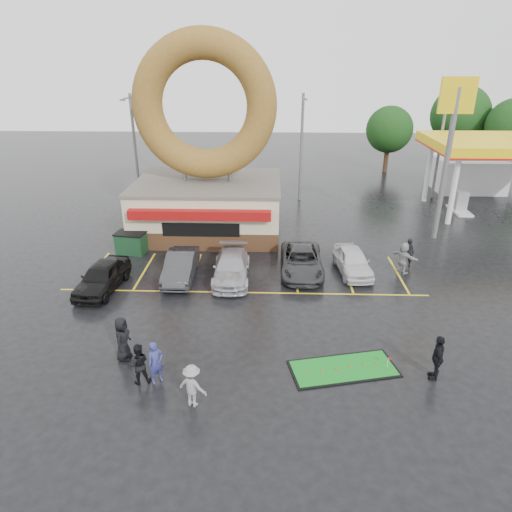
{
  "coord_description": "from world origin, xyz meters",
  "views": [
    {
      "loc": [
        1.48,
        -18.35,
        11.75
      ],
      "look_at": [
        0.74,
        3.34,
        2.2
      ],
      "focal_mm": 32.0,
      "sensor_mm": 36.0,
      "label": 1
    }
  ],
  "objects_px": {
    "donut_shop": "(207,170)",
    "shell_sign": "(452,130)",
    "car_white": "(353,261)",
    "dumpster": "(132,243)",
    "person_cameraman": "(437,357)",
    "car_silver": "(231,267)",
    "streetlight_right": "(440,144)",
    "person_blue": "(156,363)",
    "putting_green": "(343,369)",
    "car_black": "(102,277)",
    "streetlight_mid": "(301,145)",
    "car_dgrey": "(181,266)",
    "streetlight_left": "(135,147)",
    "car_grey": "(302,261)",
    "gas_station": "(490,159)"
  },
  "relations": [
    {
      "from": "putting_green",
      "to": "shell_sign",
      "type": "bearing_deg",
      "value": 60.64
    },
    {
      "from": "donut_shop",
      "to": "streetlight_right",
      "type": "distance_m",
      "value": 21.0
    },
    {
      "from": "dumpster",
      "to": "streetlight_left",
      "type": "bearing_deg",
      "value": 111.75
    },
    {
      "from": "car_dgrey",
      "to": "putting_green",
      "type": "relative_size",
      "value": 0.98
    },
    {
      "from": "car_white",
      "to": "dumpster",
      "type": "bearing_deg",
      "value": 163.82
    },
    {
      "from": "car_dgrey",
      "to": "car_white",
      "type": "bearing_deg",
      "value": 5.39
    },
    {
      "from": "car_grey",
      "to": "putting_green",
      "type": "xyz_separation_m",
      "value": [
        1.21,
        -9.11,
        -0.69
      ]
    },
    {
      "from": "car_black",
      "to": "car_dgrey",
      "type": "height_order",
      "value": "car_black"
    },
    {
      "from": "streetlight_left",
      "to": "dumpster",
      "type": "xyz_separation_m",
      "value": [
        2.5,
        -11.27,
        -4.13
      ]
    },
    {
      "from": "streetlight_right",
      "to": "person_cameraman",
      "type": "xyz_separation_m",
      "value": [
        -7.94,
        -25.36,
        -3.82
      ]
    },
    {
      "from": "streetlight_left",
      "to": "dumpster",
      "type": "distance_m",
      "value": 12.26
    },
    {
      "from": "shell_sign",
      "to": "dumpster",
      "type": "distance_m",
      "value": 21.83
    },
    {
      "from": "gas_station",
      "to": "donut_shop",
      "type": "bearing_deg",
      "value": -160.89
    },
    {
      "from": "streetlight_right",
      "to": "car_black",
      "type": "xyz_separation_m",
      "value": [
        -23.62,
        -18.42,
        -4.01
      ]
    },
    {
      "from": "donut_shop",
      "to": "putting_green",
      "type": "relative_size",
      "value": 2.91
    },
    {
      "from": "streetlight_left",
      "to": "person_cameraman",
      "type": "xyz_separation_m",
      "value": [
        18.06,
        -23.36,
        -3.82
      ]
    },
    {
      "from": "streetlight_left",
      "to": "streetlight_right",
      "type": "xyz_separation_m",
      "value": [
        26.0,
        2.0,
        0.0
      ]
    },
    {
      "from": "car_white",
      "to": "streetlight_left",
      "type": "bearing_deg",
      "value": 133.91
    },
    {
      "from": "streetlight_left",
      "to": "dumpster",
      "type": "bearing_deg",
      "value": -77.49
    },
    {
      "from": "car_black",
      "to": "streetlight_mid",
      "type": "bearing_deg",
      "value": 62.3
    },
    {
      "from": "car_silver",
      "to": "car_grey",
      "type": "bearing_deg",
      "value": 12.5
    },
    {
      "from": "shell_sign",
      "to": "car_white",
      "type": "relative_size",
      "value": 2.49
    },
    {
      "from": "car_white",
      "to": "car_dgrey",
      "type": "bearing_deg",
      "value": -179.62
    },
    {
      "from": "donut_shop",
      "to": "streetlight_right",
      "type": "relative_size",
      "value": 1.5
    },
    {
      "from": "shell_sign",
      "to": "streetlight_mid",
      "type": "bearing_deg",
      "value": 135.27
    },
    {
      "from": "person_blue",
      "to": "putting_green",
      "type": "height_order",
      "value": "person_blue"
    },
    {
      "from": "car_white",
      "to": "person_blue",
      "type": "distance_m",
      "value": 13.74
    },
    {
      "from": "car_white",
      "to": "dumpster",
      "type": "xyz_separation_m",
      "value": [
        -13.81,
        2.5,
        -0.08
      ]
    },
    {
      "from": "car_black",
      "to": "person_cameraman",
      "type": "distance_m",
      "value": 17.15
    },
    {
      "from": "gas_station",
      "to": "car_silver",
      "type": "xyz_separation_m",
      "value": [
        -20.72,
        -15.88,
        -2.98
      ]
    },
    {
      "from": "shell_sign",
      "to": "streetlight_right",
      "type": "height_order",
      "value": "shell_sign"
    },
    {
      "from": "car_silver",
      "to": "gas_station",
      "type": "bearing_deg",
      "value": 36.06
    },
    {
      "from": "donut_shop",
      "to": "dumpster",
      "type": "xyz_separation_m",
      "value": [
        -4.5,
        -4.32,
        -3.81
      ]
    },
    {
      "from": "shell_sign",
      "to": "streetlight_right",
      "type": "distance_m",
      "value": 10.68
    },
    {
      "from": "donut_shop",
      "to": "car_white",
      "type": "height_order",
      "value": "donut_shop"
    },
    {
      "from": "donut_shop",
      "to": "car_silver",
      "type": "xyz_separation_m",
      "value": [
        2.28,
        -7.91,
        -3.75
      ]
    },
    {
      "from": "donut_shop",
      "to": "shell_sign",
      "type": "bearing_deg",
      "value": -3.47
    },
    {
      "from": "car_black",
      "to": "car_grey",
      "type": "xyz_separation_m",
      "value": [
        10.94,
        2.56,
        -0.05
      ]
    },
    {
      "from": "car_dgrey",
      "to": "person_blue",
      "type": "xyz_separation_m",
      "value": [
        0.74,
        -9.1,
        0.14
      ]
    },
    {
      "from": "shell_sign",
      "to": "person_blue",
      "type": "distance_m",
      "value": 23.5
    },
    {
      "from": "streetlight_right",
      "to": "putting_green",
      "type": "distance_m",
      "value": 27.88
    },
    {
      "from": "car_silver",
      "to": "car_dgrey",
      "type": "bearing_deg",
      "value": 178.77
    },
    {
      "from": "person_cameraman",
      "to": "car_silver",
      "type": "bearing_deg",
      "value": -120.18
    },
    {
      "from": "streetlight_mid",
      "to": "car_white",
      "type": "relative_size",
      "value": 2.11
    },
    {
      "from": "donut_shop",
      "to": "person_blue",
      "type": "xyz_separation_m",
      "value": [
        0.12,
        -17.02,
        -3.57
      ]
    },
    {
      "from": "person_cameraman",
      "to": "streetlight_mid",
      "type": "bearing_deg",
      "value": -156.63
    },
    {
      "from": "streetlight_right",
      "to": "car_grey",
      "type": "relative_size",
      "value": 1.73
    },
    {
      "from": "streetlight_left",
      "to": "putting_green",
      "type": "bearing_deg",
      "value": -57.67
    },
    {
      "from": "car_black",
      "to": "car_grey",
      "type": "bearing_deg",
      "value": 19.18
    },
    {
      "from": "person_cameraman",
      "to": "putting_green",
      "type": "xyz_separation_m",
      "value": [
        -3.53,
        0.39,
        -0.93
      ]
    }
  ]
}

